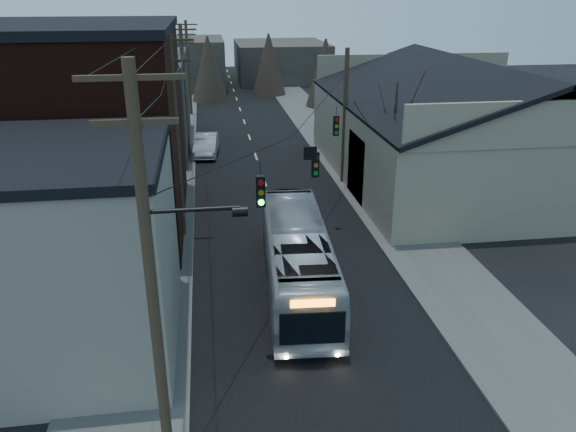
% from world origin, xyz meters
% --- Properties ---
extents(road_surface, '(9.00, 110.00, 0.02)m').
position_xyz_m(road_surface, '(0.00, 30.00, 0.01)').
color(road_surface, black).
rests_on(road_surface, ground).
extents(sidewalk_left, '(4.00, 110.00, 0.12)m').
position_xyz_m(sidewalk_left, '(-6.50, 30.00, 0.06)').
color(sidewalk_left, '#474744').
rests_on(sidewalk_left, ground).
extents(sidewalk_right, '(4.00, 110.00, 0.12)m').
position_xyz_m(sidewalk_right, '(6.50, 30.00, 0.06)').
color(sidewalk_right, '#474744').
rests_on(sidewalk_right, ground).
extents(building_clapboard, '(8.00, 8.00, 7.00)m').
position_xyz_m(building_clapboard, '(-9.00, 9.00, 3.50)').
color(building_clapboard, gray).
rests_on(building_clapboard, ground).
extents(building_brick, '(10.00, 12.00, 10.00)m').
position_xyz_m(building_brick, '(-10.00, 20.00, 5.00)').
color(building_brick, black).
rests_on(building_brick, ground).
extents(building_left_far, '(9.00, 14.00, 7.00)m').
position_xyz_m(building_left_far, '(-9.50, 36.00, 3.50)').
color(building_left_far, '#342F2A').
rests_on(building_left_far, ground).
extents(warehouse, '(16.16, 20.60, 7.73)m').
position_xyz_m(warehouse, '(13.00, 25.00, 2.70)').
color(warehouse, '#7B7059').
rests_on(warehouse, ground).
extents(building_far_left, '(10.00, 12.00, 6.00)m').
position_xyz_m(building_far_left, '(-6.00, 65.00, 3.00)').
color(building_far_left, '#342F2A').
rests_on(building_far_left, ground).
extents(building_far_right, '(12.00, 14.00, 5.00)m').
position_xyz_m(building_far_right, '(7.00, 70.00, 2.50)').
color(building_far_right, '#342F2A').
rests_on(building_far_right, ground).
extents(bare_tree, '(0.40, 0.40, 7.20)m').
position_xyz_m(bare_tree, '(6.50, 20.00, 3.60)').
color(bare_tree, black).
rests_on(bare_tree, ground).
extents(utility_lines, '(11.24, 45.28, 10.50)m').
position_xyz_m(utility_lines, '(-3.11, 24.14, 4.95)').
color(utility_lines, '#382B1E').
rests_on(utility_lines, ground).
extents(bus, '(3.20, 10.78, 2.96)m').
position_xyz_m(bus, '(-0.15, 11.68, 1.48)').
color(bus, '#A6ABB2').
rests_on(bus, ground).
extents(parked_car, '(2.05, 4.84, 1.55)m').
position_xyz_m(parked_car, '(-3.67, 33.08, 0.78)').
color(parked_car, '#ABADB3').
rests_on(parked_car, ground).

